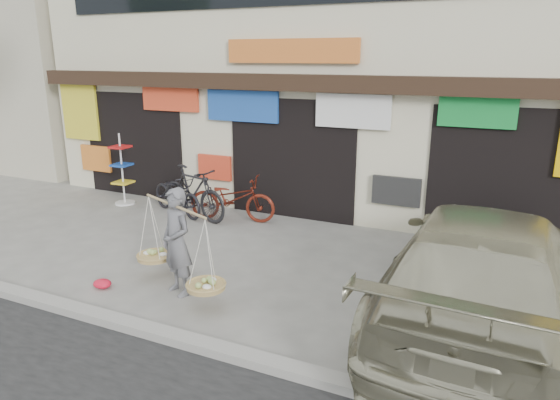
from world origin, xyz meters
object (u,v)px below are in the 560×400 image
at_px(suv, 484,268).
at_px(bike_1, 193,193).
at_px(bike_2, 232,199).
at_px(display_rack, 123,176).
at_px(bike_0, 177,194).
at_px(street_vendor, 177,246).

bearing_deg(suv, bike_1, -17.76).
xyz_separation_m(bike_2, display_rack, (-3.15, 0.01, 0.20)).
xyz_separation_m(bike_0, suv, (6.80, -2.41, 0.35)).
xyz_separation_m(street_vendor, bike_1, (-1.93, 3.25, -0.18)).
distance_m(bike_1, bike_2, 0.93).
distance_m(street_vendor, display_rack, 5.45).
bearing_deg(bike_2, suv, -127.59).
xyz_separation_m(suv, display_rack, (-8.53, 2.54, -0.12)).
bearing_deg(bike_1, display_rack, 98.44).
bearing_deg(display_rack, suv, -16.57).
height_order(bike_2, display_rack, display_rack).
xyz_separation_m(bike_0, bike_2, (1.42, 0.11, 0.02)).
relative_size(street_vendor, suv, 0.33).
height_order(bike_1, bike_2, bike_1).
relative_size(bike_1, bike_2, 1.03).
distance_m(bike_0, display_rack, 1.74).
distance_m(bike_0, bike_2, 1.43).
relative_size(street_vendor, display_rack, 1.09).
bearing_deg(bike_1, street_vendor, -134.65).
xyz_separation_m(street_vendor, display_rack, (-4.19, 3.49, -0.07)).
distance_m(street_vendor, bike_2, 3.64).
distance_m(bike_0, bike_1, 0.56).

